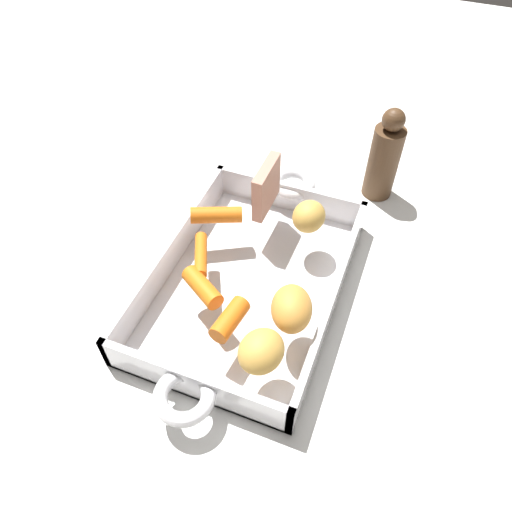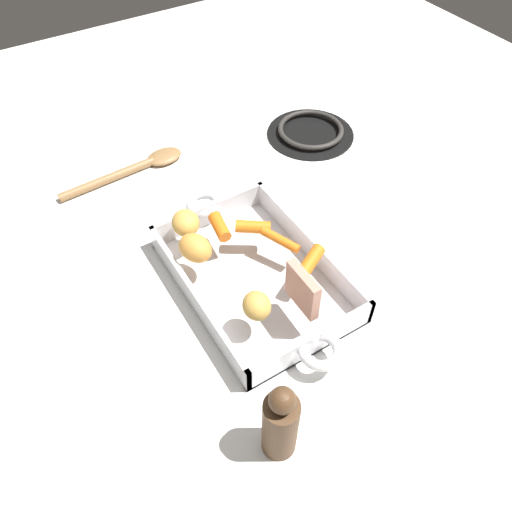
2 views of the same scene
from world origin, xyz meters
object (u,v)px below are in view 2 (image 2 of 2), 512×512
baby_carrot_long (253,227)px  potato_golden_small (186,223)px  roast_slice_thick (302,290)px  baby_carrot_short (220,227)px  baby_carrot_southeast (309,263)px  potato_halved (195,248)px  baby_carrot_southwest (280,240)px  potato_whole (257,306)px  pepper_mill (280,424)px  serving_spoon (138,167)px  stove_burner_rear (311,132)px  roasting_dish (255,276)px

baby_carrot_long → potato_golden_small: potato_golden_small is taller
roast_slice_thick → baby_carrot_short: size_ratio=1.30×
baby_carrot_southeast → potato_halved: potato_halved is taller
baby_carrot_southwest → potato_whole: potato_whole is taller
baby_carrot_long → pepper_mill: size_ratio=0.40×
pepper_mill → baby_carrot_short: bearing=163.3°
baby_carrot_southwest → serving_spoon: size_ratio=0.26×
stove_burner_rear → baby_carrot_southwest: bearing=-43.8°
baby_carrot_long → potato_golden_small: bearing=-121.7°
potato_halved → pepper_mill: 0.30m
baby_carrot_short → potato_halved: bearing=-63.1°
potato_whole → serving_spoon: 0.46m
stove_burner_rear → serving_spoon: 0.38m
baby_carrot_short → baby_carrot_southwest: (0.07, 0.07, -0.00)m
baby_carrot_southeast → potato_golden_small: 0.21m
roast_slice_thick → stove_burner_rear: size_ratio=0.35×
roasting_dish → baby_carrot_long: baby_carrot_long is taller
baby_carrot_short → potato_whole: size_ratio=1.13×
potato_whole → stove_burner_rear: potato_whole is taller
baby_carrot_southeast → pepper_mill: size_ratio=0.46×
roast_slice_thick → baby_carrot_long: (-0.16, 0.02, -0.02)m
roasting_dish → stove_burner_rear: 0.43m
baby_carrot_southwest → stove_burner_rear: 0.38m
baby_carrot_long → serving_spoon: baby_carrot_long is taller
baby_carrot_short → potato_halved: 0.07m
baby_carrot_southwest → serving_spoon: 0.37m
roasting_dish → potato_golden_small: 0.14m
roast_slice_thick → baby_carrot_long: 0.16m
baby_carrot_southwest → potato_halved: bearing=-108.9°
roasting_dish → baby_carrot_long: bearing=151.2°
roast_slice_thick → stove_burner_rear: 0.50m
potato_halved → serving_spoon: bearing=175.9°
baby_carrot_short → potato_golden_small: size_ratio=0.99×
potato_halved → stove_burner_rear: size_ratio=0.31×
potato_halved → baby_carrot_long: bearing=90.7°
roasting_dish → baby_carrot_southwest: size_ratio=6.09×
baby_carrot_long → serving_spoon: (-0.31, -0.08, -0.05)m
roast_slice_thick → baby_carrot_southeast: 0.07m
potato_whole → baby_carrot_southwest: bearing=133.0°
potato_golden_small → pepper_mill: (0.36, -0.05, -0.00)m
potato_whole → potato_golden_small: bearing=-176.6°
baby_carrot_southwest → pepper_mill: 0.31m
baby_carrot_southeast → potato_golden_small: bearing=-143.3°
baby_carrot_southwest → potato_halved: 0.14m
baby_carrot_short → serving_spoon: (-0.28, -0.04, -0.05)m
pepper_mill → potato_golden_small: bearing=171.7°
roast_slice_thick → baby_carrot_short: roast_slice_thick is taller
pepper_mill → roasting_dish: bearing=155.0°
baby_carrot_southeast → roast_slice_thick: bearing=-45.2°
baby_carrot_short → pepper_mill: bearing=-16.7°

